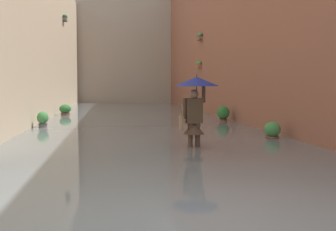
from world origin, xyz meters
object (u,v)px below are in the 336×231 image
at_px(potted_plant_near_right, 65,111).
at_px(potted_plant_far_right, 43,121).
at_px(potted_plant_near_left, 272,132).
at_px(potted_plant_mid_left, 223,115).
at_px(potted_plant_far_left, 187,105).
at_px(person_wading, 195,97).

height_order(potted_plant_near_right, potted_plant_far_right, potted_plant_far_right).
relative_size(potted_plant_near_left, potted_plant_near_right, 0.90).
height_order(potted_plant_near_left, potted_plant_mid_left, potted_plant_mid_left).
distance_m(potted_plant_near_right, potted_plant_far_right, 5.64).
bearing_deg(potted_plant_far_left, potted_plant_near_left, 90.22).
bearing_deg(potted_plant_mid_left, potted_plant_far_left, -89.39).
xyz_separation_m(potted_plant_near_left, potted_plant_near_right, (6.68, -9.41, 0.04)).
bearing_deg(potted_plant_near_right, potted_plant_far_right, 88.66).
relative_size(potted_plant_far_right, potted_plant_far_left, 0.85).
bearing_deg(potted_plant_mid_left, potted_plant_far_right, 11.40).
xyz_separation_m(person_wading, potted_plant_far_left, (-2.42, -14.02, -0.90)).
relative_size(person_wading, potted_plant_near_left, 2.94).
bearing_deg(potted_plant_mid_left, person_wading, 68.89).
distance_m(potted_plant_far_right, potted_plant_mid_left, 6.98).
height_order(person_wading, potted_plant_near_right, person_wading).
height_order(potted_plant_far_right, potted_plant_far_left, potted_plant_far_left).
relative_size(person_wading, potted_plant_near_right, 2.64).
xyz_separation_m(potted_plant_near_left, potted_plant_far_right, (6.81, -3.76, 0.07)).
bearing_deg(potted_plant_far_right, potted_plant_near_right, -91.34).
bearing_deg(person_wading, potted_plant_mid_left, -111.11).
height_order(potted_plant_near_left, potted_plant_far_left, potted_plant_far_left).
relative_size(potted_plant_near_left, potted_plant_far_right, 0.86).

